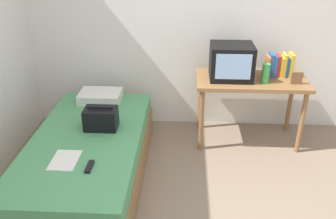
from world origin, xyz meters
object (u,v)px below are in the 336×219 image
(handbag, at_px, (101,118))
(desk, at_px, (250,87))
(picture_frame, at_px, (297,78))
(bed, at_px, (89,159))
(tv, at_px, (231,62))
(book_row, at_px, (279,65))
(water_bottle, at_px, (266,73))
(magazine, at_px, (65,160))
(remote_dark, at_px, (90,167))
(pillow, at_px, (100,96))

(handbag, bearing_deg, desk, 24.90)
(desk, distance_m, picture_frame, 0.47)
(bed, relative_size, tv, 4.55)
(book_row, xyz_separation_m, picture_frame, (0.13, -0.24, -0.05))
(water_bottle, xyz_separation_m, magazine, (-1.77, -1.12, -0.36))
(desk, height_order, picture_frame, picture_frame)
(handbag, relative_size, remote_dark, 1.92)
(bed, height_order, pillow, pillow)
(bed, bearing_deg, book_row, 26.91)
(picture_frame, relative_size, pillow, 0.29)
(tv, relative_size, water_bottle, 2.18)
(magazine, bearing_deg, desk, 36.71)
(magazine, bearing_deg, pillow, 88.34)
(desk, xyz_separation_m, water_bottle, (0.12, -0.11, 0.20))
(book_row, distance_m, picture_frame, 0.27)
(book_row, height_order, picture_frame, book_row)
(book_row, height_order, magazine, book_row)
(picture_frame, bearing_deg, magazine, -152.12)
(bed, height_order, book_row, book_row)
(desk, distance_m, handbag, 1.62)
(pillow, xyz_separation_m, remote_dark, (0.19, -1.24, -0.04))
(bed, xyz_separation_m, remote_dark, (0.15, -0.47, 0.25))
(desk, bearing_deg, bed, -151.79)
(tv, bearing_deg, magazine, -139.08)
(tv, xyz_separation_m, book_row, (0.52, 0.10, -0.06))
(magazine, height_order, remote_dark, remote_dark)
(magazine, bearing_deg, handbag, 71.87)
(book_row, height_order, remote_dark, book_row)
(water_bottle, xyz_separation_m, book_row, (0.18, 0.21, 0.01))
(bed, height_order, picture_frame, picture_frame)
(tv, distance_m, picture_frame, 0.68)
(picture_frame, relative_size, magazine, 0.44)
(handbag, xyz_separation_m, remote_dark, (0.04, -0.63, -0.09))
(tv, relative_size, handbag, 1.47)
(desk, distance_m, book_row, 0.38)
(water_bottle, bearing_deg, remote_dark, -141.94)
(desk, xyz_separation_m, picture_frame, (0.43, -0.13, 0.16))
(desk, height_order, remote_dark, desk)
(tv, distance_m, book_row, 0.53)
(pillow, distance_m, handbag, 0.63)
(desk, relative_size, pillow, 2.61)
(water_bottle, bearing_deg, handbag, -160.13)
(remote_dark, bearing_deg, picture_frame, 32.61)
(tv, xyz_separation_m, water_bottle, (0.34, -0.11, -0.08))
(pillow, height_order, remote_dark, pillow)
(bed, bearing_deg, desk, 28.21)
(desk, relative_size, picture_frame, 9.03)
(magazine, bearing_deg, bed, 79.41)
(pillow, bearing_deg, handbag, -76.49)
(bed, xyz_separation_m, magazine, (-0.07, -0.38, 0.25))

